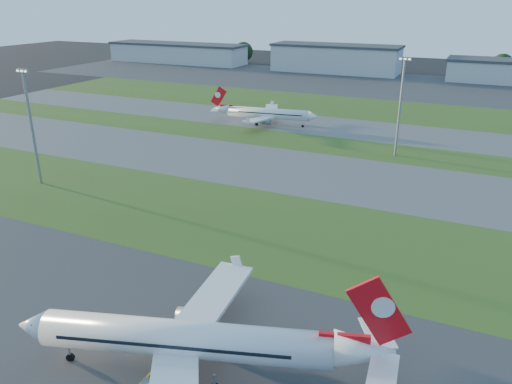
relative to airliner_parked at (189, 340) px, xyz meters
The scene contains 16 objects.
grass_strip_a 39.89m from the airliner_parked, 103.16° to the left, with size 300.00×34.00×0.01m, color #35541C.
taxiway_a 72.30m from the airliner_parked, 97.19° to the left, with size 300.00×32.00×0.01m, color #515154.
grass_strip_b 97.12m from the airliner_parked, 95.34° to the left, with size 300.00×18.00×0.01m, color #35541C.
taxiway_b 119.03m from the airliner_parked, 94.35° to the left, with size 300.00×26.00×0.01m, color #515154.
grass_strip_c 151.93m from the airliner_parked, 93.41° to the left, with size 300.00×40.00×0.01m, color #35541C.
apron_far 211.84m from the airliner_parked, 92.44° to the left, with size 400.00×80.00×0.01m, color #333335.
airliner_parked is the anchor object (origin of this frame).
airliner_taxiing 118.58m from the airliner_parked, 109.37° to the left, with size 34.04×28.71×10.65m.
light_mast_west 75.48m from the airliner_parked, 148.91° to the left, with size 3.20×0.70×25.80m.
light_mast_centre 95.36m from the airliner_parked, 86.39° to the left, with size 3.20×0.70×25.80m.
hangar_far_west 289.25m from the airliner_parked, 123.35° to the left, with size 91.80×23.00×12.20m.
hangar_west 247.59m from the airliner_parked, 102.61° to the left, with size 71.40×23.00×15.20m.
tree_far_west 323.17m from the airliner_parked, 128.02° to the left, with size 11.00×11.00×12.00m.
tree_west 282.88m from the airliner_parked, 114.88° to the left, with size 12.10×12.10×13.20m.
tree_mid_west 254.27m from the airliner_parked, 96.56° to the left, with size 9.90×9.90×10.80m.
tree_mid_east 257.48m from the airliner_parked, 83.09° to the left, with size 11.55×11.55×12.60m.
Camera 1 is at (34.92, -24.84, 40.11)m, focal length 35.00 mm.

